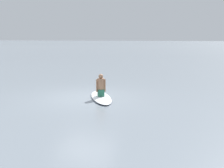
# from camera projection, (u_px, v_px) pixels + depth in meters

# --- Properties ---
(ground_plane) EXTENTS (400.00, 400.00, 0.00)m
(ground_plane) POSITION_uv_depth(u_px,v_px,m) (85.00, 98.00, 11.52)
(ground_plane) COLOR gray
(surfboard) EXTENTS (1.98, 2.76, 0.11)m
(surfboard) POSITION_uv_depth(u_px,v_px,m) (101.00, 97.00, 11.36)
(surfboard) COLOR white
(surfboard) RESTS_ON ground
(person_paddler) EXTENTS (0.39, 0.39, 0.94)m
(person_paddler) POSITION_uv_depth(u_px,v_px,m) (101.00, 86.00, 11.28)
(person_paddler) COLOR #26664C
(person_paddler) RESTS_ON surfboard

